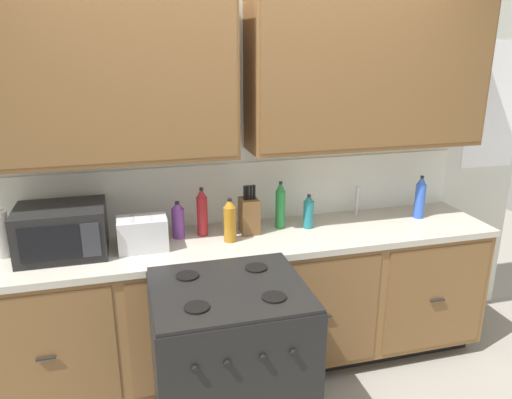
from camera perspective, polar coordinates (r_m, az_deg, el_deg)
The scene contains 14 objects.
ground_plane at distance 3.28m, azimuth 0.52°, elevation -21.45°, with size 8.00×8.00×0.00m, color gray.
wall_unit at distance 3.05m, azimuth -1.88°, elevation 10.18°, with size 4.34×0.40×2.54m.
counter_run at distance 3.25m, azimuth -0.85°, elevation -11.71°, with size 3.17×0.64×0.92m.
stove_range at distance 2.69m, azimuth -2.97°, elevation -18.87°, with size 0.76×0.68×0.95m.
microwave at distance 2.98m, azimuth -21.44°, elevation -3.37°, with size 0.48×0.37×0.28m.
toaster at distance 2.93m, azimuth -12.91°, elevation -3.85°, with size 0.28×0.18×0.19m.
knife_block at distance 3.09m, azimuth -0.80°, elevation -1.79°, with size 0.11×0.14×0.31m.
sink_faucet at distance 3.48m, azimuth 11.53°, elevation -0.15°, with size 0.02×0.02×0.20m, color #B2B5BA.
bottle_teal at distance 3.19m, azimuth 6.06°, elevation -1.40°, with size 0.07×0.07×0.22m.
bottle_red at distance 3.06m, azimuth -6.22°, elevation -1.46°, with size 0.07×0.07×0.31m.
bottle_violet at distance 3.05m, azimuth -8.96°, elevation -2.34°, with size 0.08×0.08×0.23m.
bottle_blue at distance 3.52m, azimuth 18.36°, elevation 0.23°, with size 0.07×0.07×0.29m.
bottle_amber at distance 2.96m, azimuth -3.02°, elevation -2.42°, with size 0.08×0.08×0.27m.
bottle_green at distance 3.17m, azimuth 2.82°, elevation -0.67°, with size 0.06×0.06×0.31m.
Camera 1 is at (-0.68, -2.44, 2.08)m, focal length 34.76 mm.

